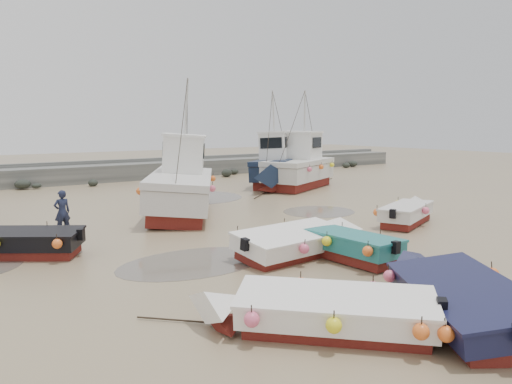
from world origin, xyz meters
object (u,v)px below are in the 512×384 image
(person, at_px, (63,233))
(dinghy_4, at_px, (11,240))
(dinghy_2, at_px, (344,241))
(cabin_boat_1, at_px, (180,184))
(cabin_boat_3, at_px, (302,166))
(cabin_boat_2, at_px, (277,166))
(dinghy_0, at_px, (316,307))
(dinghy_3, at_px, (409,210))
(dinghy_5, at_px, (300,238))
(dinghy_1, at_px, (459,292))

(person, bearing_deg, dinghy_4, 44.98)
(dinghy_2, xyz_separation_m, cabin_boat_1, (-0.34, 10.32, 0.75))
(cabin_boat_3, height_order, person, cabin_boat_3)
(dinghy_2, xyz_separation_m, cabin_boat_2, (9.21, 15.18, 0.79))
(cabin_boat_1, distance_m, cabin_boat_2, 10.72)
(dinghy_0, height_order, dinghy_3, same)
(dinghy_5, bearing_deg, dinghy_0, -41.65)
(dinghy_5, height_order, person, dinghy_5)
(dinghy_4, bearing_deg, person, -6.16)
(dinghy_2, height_order, person, dinghy_2)
(dinghy_1, height_order, cabin_boat_2, cabin_boat_2)
(dinghy_0, height_order, dinghy_2, same)
(dinghy_4, relative_size, person, 3.09)
(cabin_boat_2, bearing_deg, cabin_boat_1, 77.47)
(dinghy_1, bearing_deg, dinghy_4, 156.16)
(dinghy_2, distance_m, dinghy_4, 10.35)
(dinghy_2, relative_size, cabin_boat_1, 0.52)
(dinghy_1, height_order, dinghy_3, same)
(dinghy_1, relative_size, dinghy_2, 1.16)
(dinghy_1, xyz_separation_m, dinghy_4, (-6.96, 10.93, 0.01))
(dinghy_1, relative_size, cabin_boat_2, 0.72)
(dinghy_1, distance_m, dinghy_5, 5.89)
(cabin_boat_1, bearing_deg, dinghy_0, -75.51)
(dinghy_0, xyz_separation_m, dinghy_1, (3.09, -1.13, -0.01))
(dinghy_5, bearing_deg, person, -149.49)
(cabin_boat_1, xyz_separation_m, cabin_boat_2, (9.55, 4.86, 0.04))
(cabin_boat_1, distance_m, cabin_boat_3, 11.33)
(dinghy_1, distance_m, cabin_boat_2, 22.56)
(dinghy_0, xyz_separation_m, dinghy_5, (3.62, 4.74, 0.00))
(dinghy_1, height_order, person, dinghy_1)
(cabin_boat_2, xyz_separation_m, person, (-15.31, -6.42, -1.35))
(cabin_boat_2, bearing_deg, dinghy_1, 112.58)
(dinghy_3, height_order, cabin_boat_1, cabin_boat_1)
(person, bearing_deg, cabin_boat_2, -161.61)
(dinghy_1, height_order, cabin_boat_3, cabin_boat_3)
(dinghy_3, height_order, cabin_boat_2, cabin_boat_2)
(dinghy_4, relative_size, cabin_boat_1, 0.51)
(cabin_boat_3, distance_m, person, 17.35)
(cabin_boat_2, bearing_deg, dinghy_5, 105.01)
(dinghy_1, relative_size, cabin_boat_1, 0.60)
(cabin_boat_3, bearing_deg, dinghy_2, -61.79)
(dinghy_3, relative_size, cabin_boat_3, 0.62)
(dinghy_4, xyz_separation_m, dinghy_5, (7.49, -5.07, -0.01))
(dinghy_0, bearing_deg, cabin_boat_2, 9.96)
(dinghy_4, height_order, cabin_boat_2, cabin_boat_2)
(dinghy_2, xyz_separation_m, person, (-6.10, 8.75, -0.57))
(dinghy_3, distance_m, cabin_boat_1, 10.33)
(dinghy_5, bearing_deg, dinghy_1, -9.43)
(dinghy_0, relative_size, dinghy_4, 0.95)
(person, bearing_deg, dinghy_2, 120.50)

